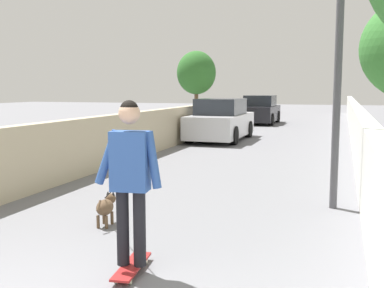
# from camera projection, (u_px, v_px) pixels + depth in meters

# --- Properties ---
(ground_plane) EXTENTS (80.00, 80.00, 0.00)m
(ground_plane) POSITION_uv_depth(u_px,v_px,m) (268.00, 143.00, 16.35)
(ground_plane) COLOR slate
(wall_left) EXTENTS (48.00, 0.30, 1.27)m
(wall_left) POSITION_uv_depth(u_px,v_px,m) (170.00, 127.00, 15.30)
(wall_left) COLOR tan
(wall_left) RESTS_ON ground
(fence_right) EXTENTS (48.00, 0.30, 1.31)m
(fence_right) POSITION_uv_depth(u_px,v_px,m) (358.00, 132.00, 13.48)
(fence_right) COLOR silver
(fence_right) RESTS_ON ground
(tree_left_near) EXTENTS (1.87, 1.87, 3.69)m
(tree_left_near) POSITION_uv_depth(u_px,v_px,m) (196.00, 73.00, 22.06)
(tree_left_near) COLOR brown
(tree_left_near) RESTS_ON ground
(lamp_post) EXTENTS (0.36, 0.36, 4.78)m
(lamp_post) POSITION_uv_depth(u_px,v_px,m) (341.00, 2.00, 7.05)
(lamp_post) COLOR #4C4C51
(lamp_post) RESTS_ON ground
(skateboard) EXTENTS (0.82, 0.30, 0.08)m
(skateboard) POSITION_uv_depth(u_px,v_px,m) (132.00, 266.00, 4.82)
(skateboard) COLOR maroon
(skateboard) RESTS_ON ground
(person_skateboarder) EXTENTS (0.27, 0.72, 1.72)m
(person_skateboarder) POSITION_uv_depth(u_px,v_px,m) (130.00, 170.00, 4.69)
(person_skateboarder) COLOR black
(person_skateboarder) RESTS_ON skateboard
(dog) EXTENTS (1.69, 1.20, 1.06)m
(dog) POSITION_uv_depth(u_px,v_px,m) (106.00, 206.00, 6.45)
(dog) COLOR brown
(dog) RESTS_ON ground
(car_near) EXTENTS (4.18, 1.80, 1.54)m
(car_near) POSITION_uv_depth(u_px,v_px,m) (221.00, 121.00, 17.11)
(car_near) COLOR silver
(car_near) RESTS_ON ground
(car_far) EXTENTS (3.87, 1.80, 1.54)m
(car_far) POSITION_uv_depth(u_px,v_px,m) (260.00, 111.00, 25.17)
(car_far) COLOR black
(car_far) RESTS_ON ground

